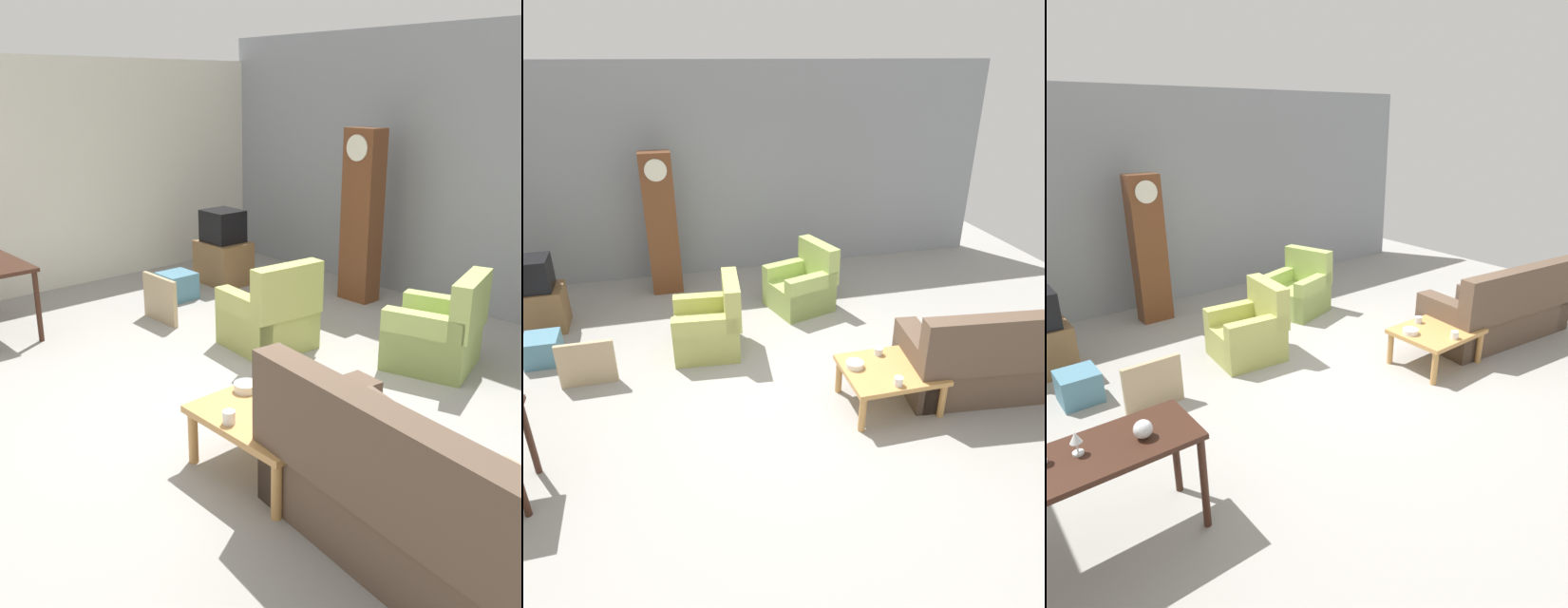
{
  "view_description": "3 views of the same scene",
  "coord_description": "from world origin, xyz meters",
  "views": [
    {
      "loc": [
        3.7,
        -3.16,
        2.51
      ],
      "look_at": [
        0.02,
        0.15,
        0.86
      ],
      "focal_mm": 38.32,
      "sensor_mm": 36.0,
      "label": 1
    },
    {
      "loc": [
        -1.26,
        -4.35,
        3.27
      ],
      "look_at": [
        0.02,
        0.59,
        0.73
      ],
      "focal_mm": 29.79,
      "sensor_mm": 36.0,
      "label": 2
    },
    {
      "loc": [
        -3.7,
        -3.77,
        2.78
      ],
      "look_at": [
        -0.3,
        0.5,
        0.72
      ],
      "focal_mm": 29.46,
      "sensor_mm": 36.0,
      "label": 3
    }
  ],
  "objects": [
    {
      "name": "armchair_olive_near",
      "position": [
        -0.79,
        1.02,
        0.31
      ],
      "size": [
        0.86,
        0.83,
        0.92
      ],
      "color": "tan",
      "rests_on": "ground_plane"
    },
    {
      "name": "ground_plane",
      "position": [
        0.0,
        0.0,
        0.0
      ],
      "size": [
        10.4,
        10.4,
        0.0
      ],
      "primitive_type": "plane",
      "color": "#999691"
    },
    {
      "name": "framed_picture_leaning",
      "position": [
        -2.18,
        0.62,
        0.26
      ],
      "size": [
        0.6,
        0.05,
        0.52
      ],
      "primitive_type": "cube",
      "color": "tan",
      "rests_on": "ground_plane"
    },
    {
      "name": "cup_blue_rimmed",
      "position": [
        0.82,
        -0.25,
        0.48
      ],
      "size": [
        0.09,
        0.09,
        0.08
      ],
      "primitive_type": "cylinder",
      "color": "silver",
      "rests_on": "coffee_table_wood"
    },
    {
      "name": "bowl_white_stacked",
      "position": [
        0.49,
        -0.41,
        0.47
      ],
      "size": [
        0.18,
        0.18,
        0.06
      ],
      "primitive_type": "cylinder",
      "color": "white",
      "rests_on": "coffee_table_wood"
    },
    {
      "name": "couch_floral",
      "position": [
        2.12,
        -0.55,
        0.35
      ],
      "size": [
        2.19,
        1.12,
        1.04
      ],
      "color": "brown",
      "rests_on": "ground_plane"
    },
    {
      "name": "grandfather_clock",
      "position": [
        -1.22,
        2.91,
        1.04
      ],
      "size": [
        0.44,
        0.3,
        2.07
      ],
      "color": "brown",
      "rests_on": "ground_plane"
    },
    {
      "name": "storage_box_blue",
      "position": [
        -2.74,
        1.24,
        0.17
      ],
      "size": [
        0.4,
        0.4,
        0.33
      ],
      "primitive_type": "cube",
      "color": "teal",
      "rests_on": "ground_plane"
    },
    {
      "name": "wine_glass_short",
      "position": [
        -3.21,
        -0.84,
        0.9
      ],
      "size": [
        0.08,
        0.08,
        0.16
      ],
      "color": "silver",
      "rests_on": "console_table_dark"
    },
    {
      "name": "garage_door_wall",
      "position": [
        0.0,
        3.6,
        1.6
      ],
      "size": [
        8.4,
        0.16,
        3.2
      ],
      "primitive_type": "cube",
      "color": "gray",
      "rests_on": "ground_plane"
    },
    {
      "name": "glass_dome_cloche",
      "position": [
        -2.82,
        -0.93,
        0.85
      ],
      "size": [
        0.13,
        0.13,
        0.13
      ],
      "primitive_type": "sphere",
      "color": "silver",
      "rests_on": "console_table_dark"
    },
    {
      "name": "console_table_dark",
      "position": [
        -3.11,
        -0.88,
        0.67
      ],
      "size": [
        1.3,
        0.56,
        0.79
      ],
      "color": "#381E14",
      "rests_on": "ground_plane"
    },
    {
      "name": "coffee_table_wood",
      "position": [
        0.84,
        -0.51,
        0.38
      ],
      "size": [
        0.96,
        0.76,
        0.44
      ],
      "color": "tan",
      "rests_on": "ground_plane"
    },
    {
      "name": "cup_white_porcelain",
      "position": [
        0.78,
        -0.8,
        0.48
      ],
      "size": [
        0.09,
        0.09,
        0.09
      ],
      "primitive_type": "cylinder",
      "color": "white",
      "rests_on": "coffee_table_wood"
    },
    {
      "name": "armchair_olive_far",
      "position": [
        0.61,
        1.86,
        0.31
      ],
      "size": [
        0.98,
        0.96,
        0.92
      ],
      "color": "#A1B960",
      "rests_on": "ground_plane"
    }
  ]
}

